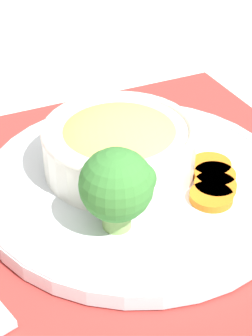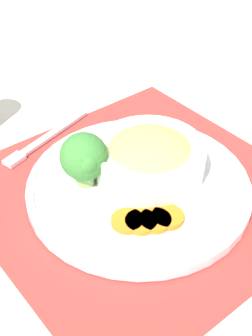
{
  "view_description": "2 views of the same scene",
  "coord_description": "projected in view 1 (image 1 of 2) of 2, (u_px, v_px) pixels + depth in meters",
  "views": [
    {
      "loc": [
        0.23,
        0.39,
        0.36
      ],
      "look_at": [
        0.01,
        -0.0,
        0.04
      ],
      "focal_mm": 60.0,
      "sensor_mm": 36.0,
      "label": 1
    },
    {
      "loc": [
        -0.34,
        0.35,
        0.45
      ],
      "look_at": [
        0.01,
        0.02,
        0.05
      ],
      "focal_mm": 50.0,
      "sensor_mm": 36.0,
      "label": 2
    }
  ],
  "objects": [
    {
      "name": "bowl",
      "position": [
        119.0,
        143.0,
        0.57
      ],
      "size": [
        0.16,
        0.16,
        0.06
      ],
      "color": "silver",
      "rests_on": "plate"
    },
    {
      "name": "carrot_slice_far",
      "position": [
        215.0,
        176.0,
        0.57
      ],
      "size": [
        0.04,
        0.04,
        0.01
      ],
      "color": "orange",
      "rests_on": "plate"
    },
    {
      "name": "ground_plane",
      "position": [
        136.0,
        194.0,
        0.58
      ],
      "size": [
        4.0,
        4.0,
        0.0
      ],
      "primitive_type": "plane",
      "color": "beige"
    },
    {
      "name": "carrot_slice_middle",
      "position": [
        215.0,
        186.0,
        0.55
      ],
      "size": [
        0.04,
        0.04,
        0.01
      ],
      "color": "orange",
      "rests_on": "plate"
    },
    {
      "name": "broccoli_floret",
      "position": [
        117.0,
        186.0,
        0.48
      ],
      "size": [
        0.07,
        0.07,
        0.08
      ],
      "color": "#84AD5B",
      "rests_on": "plate"
    },
    {
      "name": "carrot_slice_near",
      "position": [
        211.0,
        197.0,
        0.54
      ],
      "size": [
        0.04,
        0.04,
        0.01
      ],
      "color": "orange",
      "rests_on": "plate"
    },
    {
      "name": "plate",
      "position": [
        136.0,
        182.0,
        0.57
      ],
      "size": [
        0.32,
        0.32,
        0.02
      ],
      "color": "silver",
      "rests_on": "placemat"
    },
    {
      "name": "carrot_slice_extra",
      "position": [
        211.0,
        166.0,
        0.58
      ],
      "size": [
        0.04,
        0.04,
        0.01
      ],
      "color": "orange",
      "rests_on": "plate"
    },
    {
      "name": "placemat",
      "position": [
        136.0,
        193.0,
        0.58
      ],
      "size": [
        0.46,
        0.46,
        0.0
      ],
      "color": "#B2332D",
      "rests_on": "ground_plane"
    }
  ]
}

